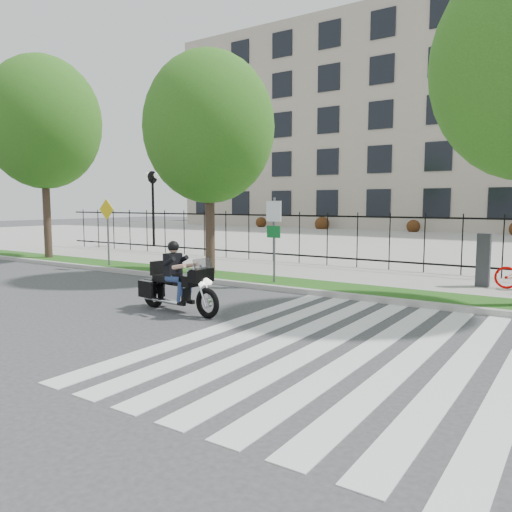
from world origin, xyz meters
The scene contains 14 objects.
ground centered at (0.00, 0.00, 0.00)m, with size 120.00×120.00×0.00m, color #363638.
curb centered at (0.00, 4.10, 0.07)m, with size 60.00×0.20×0.15m, color #A4A29A.
grass_verge centered at (0.00, 4.95, 0.07)m, with size 60.00×1.50×0.15m, color #1E4B12.
sidewalk centered at (0.00, 7.45, 0.07)m, with size 60.00×3.50×0.15m, color #9B9991.
plaza centered at (0.00, 25.00, 0.05)m, with size 80.00×34.00×0.10m, color #9B9991.
crosswalk_stripes centered at (4.83, 0.00, 0.01)m, with size 5.70×8.00×0.01m, color silver, non-canonical shape.
iron_fence centered at (0.00, 9.20, 1.15)m, with size 30.00×0.06×2.00m, color black, non-canonical shape.
office_building centered at (0.00, 44.92, 9.97)m, with size 60.00×21.90×20.15m.
lamp_post_left centered at (-12.00, 12.00, 3.21)m, with size 1.06×0.70×4.25m.
street_tree_0 centered at (-11.21, 4.95, 5.85)m, with size 4.83×4.83×8.49m.
street_tree_1 centered at (-2.22, 4.95, 4.91)m, with size 4.25×4.25×7.21m.
sign_pole_regulatory centered at (0.50, 4.58, 1.74)m, with size 0.50×0.09×2.50m.
sign_pole_warning centered at (-6.87, 4.58, 1.74)m, with size 0.78×0.09×2.49m.
motorcycle_rider centered at (0.47, 0.48, 0.65)m, with size 2.54×0.84×1.96m.
Camera 1 is at (8.22, -7.86, 2.49)m, focal length 35.00 mm.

